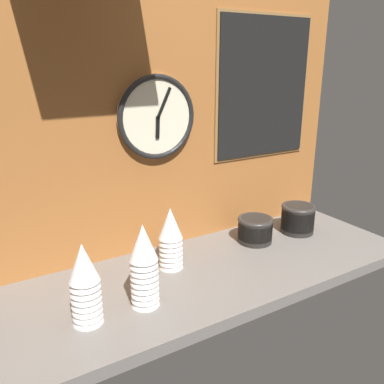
# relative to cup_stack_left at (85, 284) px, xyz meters

# --- Properties ---
(ground_plane) EXTENTS (1.60, 0.56, 0.04)m
(ground_plane) POSITION_rel_cup_stack_left_xyz_m (0.44, 0.09, -0.14)
(ground_plane) COLOR slate
(wall_tiled_back) EXTENTS (1.60, 0.03, 1.05)m
(wall_tiled_back) POSITION_rel_cup_stack_left_xyz_m (0.44, 0.35, 0.40)
(wall_tiled_back) COLOR #A3602D
(wall_tiled_back) RESTS_ON ground_plane
(cup_stack_left) EXTENTS (0.09, 0.09, 0.24)m
(cup_stack_left) POSITION_rel_cup_stack_left_xyz_m (0.00, 0.00, 0.00)
(cup_stack_left) COLOR white
(cup_stack_left) RESTS_ON ground_plane
(cup_stack_center) EXTENTS (0.09, 0.09, 0.23)m
(cup_stack_center) POSITION_rel_cup_stack_left_xyz_m (0.35, 0.16, -0.01)
(cup_stack_center) COLOR white
(cup_stack_center) RESTS_ON ground_plane
(cup_stack_center_left) EXTENTS (0.09, 0.09, 0.26)m
(cup_stack_center_left) POSITION_rel_cup_stack_left_xyz_m (0.18, -0.00, 0.01)
(cup_stack_center_left) COLOR white
(cup_stack_center_left) RESTS_ON ground_plane
(bowl_stack_far_right) EXTENTS (0.15, 0.15, 0.12)m
(bowl_stack_far_right) POSITION_rel_cup_stack_left_xyz_m (0.97, 0.16, -0.06)
(bowl_stack_far_right) COLOR black
(bowl_stack_far_right) RESTS_ON ground_plane
(bowl_stack_right) EXTENTS (0.15, 0.15, 0.10)m
(bowl_stack_right) POSITION_rel_cup_stack_left_xyz_m (0.75, 0.18, -0.07)
(bowl_stack_right) COLOR black
(bowl_stack_right) RESTS_ON ground_plane
(wall_clock) EXTENTS (0.30, 0.03, 0.30)m
(wall_clock) POSITION_rel_cup_stack_left_xyz_m (0.39, 0.32, 0.39)
(wall_clock) COLOR beige
(menu_board) EXTENTS (0.48, 0.01, 0.58)m
(menu_board) POSITION_rel_cup_stack_left_xyz_m (0.89, 0.33, 0.48)
(menu_board) COLOR olive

